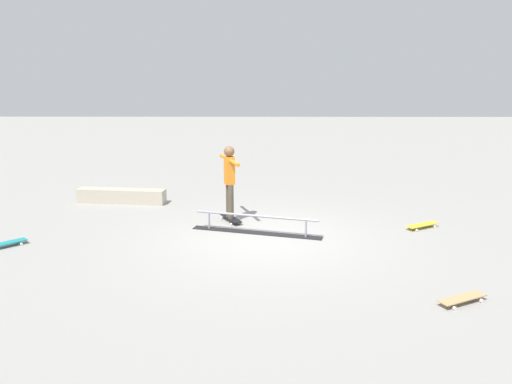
{
  "coord_description": "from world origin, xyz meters",
  "views": [
    {
      "loc": [
        0.13,
        9.69,
        3.23
      ],
      "look_at": [
        0.21,
        0.17,
        1.0
      ],
      "focal_mm": 35.15,
      "sensor_mm": 36.0,
      "label": 1
    }
  ],
  "objects": [
    {
      "name": "ground_plane",
      "position": [
        0.0,
        0.0,
        0.0
      ],
      "size": [
        60.0,
        60.0,
        0.0
      ],
      "primitive_type": "plane",
      "color": "gray"
    },
    {
      "name": "grind_rail",
      "position": [
        0.21,
        -0.33,
        0.17
      ],
      "size": [
        2.75,
        0.99,
        0.4
      ],
      "rotation": [
        0.0,
        0.0,
        -0.27
      ],
      "color": "black",
      "rests_on": "ground_plane"
    },
    {
      "name": "skate_ledge",
      "position": [
        3.71,
        -2.84,
        0.18
      ],
      "size": [
        2.31,
        0.63,
        0.36
      ],
      "primitive_type": "cube",
      "rotation": [
        0.0,
        0.0,
        -0.11
      ],
      "color": "#B2A893",
      "rests_on": "ground_plane"
    },
    {
      "name": "skater_main",
      "position": [
        0.81,
        -1.18,
        0.99
      ],
      "size": [
        0.54,
        1.32,
        1.71
      ],
      "rotation": [
        0.0,
        0.0,
        5.05
      ],
      "color": "brown",
      "rests_on": "ground_plane"
    },
    {
      "name": "skateboard_main",
      "position": [
        0.79,
        -1.16,
        0.07
      ],
      "size": [
        0.55,
        0.8,
        0.09
      ],
      "rotation": [
        0.0,
        0.0,
        2.05
      ],
      "color": "black",
      "rests_on": "ground_plane"
    },
    {
      "name": "loose_skateboard_natural",
      "position": [
        -2.8,
        2.96,
        0.07
      ],
      "size": [
        0.8,
        0.54,
        0.09
      ],
      "rotation": [
        0.0,
        0.0,
        3.61
      ],
      "color": "tan",
      "rests_on": "ground_plane"
    },
    {
      "name": "loose_skateboard_teal",
      "position": [
        5.04,
        0.61,
        0.07
      ],
      "size": [
        0.71,
        0.7,
        0.09
      ],
      "rotation": [
        0.0,
        0.0,
        3.92
      ],
      "color": "teal",
      "rests_on": "ground_plane"
    },
    {
      "name": "loose_skateboard_yellow",
      "position": [
        -3.37,
        -0.68,
        0.07
      ],
      "size": [
        0.79,
        0.57,
        0.09
      ],
      "rotation": [
        0.0,
        0.0,
        0.51
      ],
      "color": "yellow",
      "rests_on": "ground_plane"
    }
  ]
}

